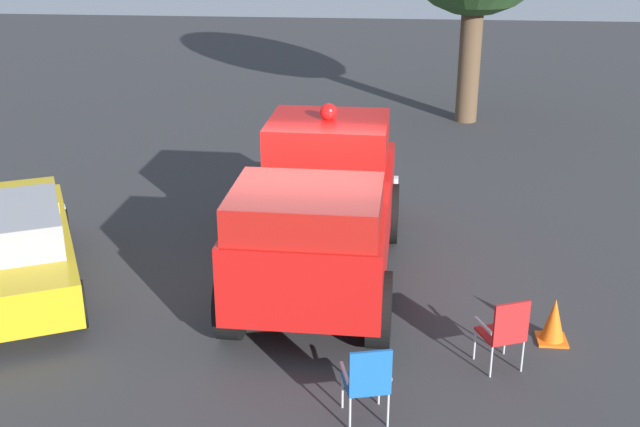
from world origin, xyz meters
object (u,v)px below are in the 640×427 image
lawn_chair_by_car (368,379)px  lawn_chair_spare (505,329)px  classic_hot_rod (8,246)px  traffic_cone (554,321)px  vintage_fire_truck (322,206)px

lawn_chair_by_car → lawn_chair_spare: (1.27, -1.68, 0.00)m
classic_hot_rod → traffic_cone: size_ratio=7.45×
vintage_fire_truck → lawn_chair_by_car: 3.93m
classic_hot_rod → lawn_chair_by_car: (-2.84, -5.52, -0.16)m
lawn_chair_by_car → traffic_cone: 3.21m
traffic_cone → classic_hot_rod: bearing=84.4°
vintage_fire_truck → lawn_chair_by_car: (-3.78, -0.86, -0.61)m
classic_hot_rod → lawn_chair_spare: (-1.57, -7.19, -0.16)m
traffic_cone → lawn_chair_spare: bearing=136.1°
vintage_fire_truck → classic_hot_rod: size_ratio=1.27×
classic_hot_rod → lawn_chair_by_car: size_ratio=4.64×
vintage_fire_truck → lawn_chair_by_car: bearing=-167.2°
classic_hot_rod → lawn_chair_spare: classic_hot_rod is taller
vintage_fire_truck → lawn_chair_by_car: vintage_fire_truck is taller
lawn_chair_spare → traffic_cone: 1.14m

